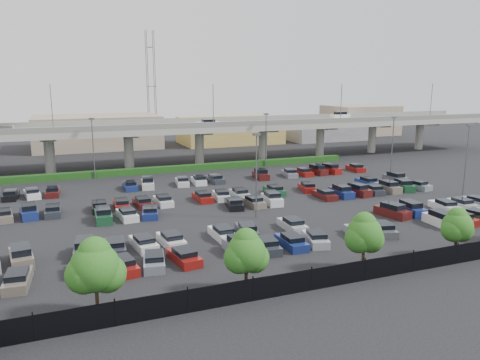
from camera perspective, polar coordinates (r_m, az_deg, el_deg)
The scene contains 9 objects.
ground at distance 63.79m, azimuth -0.91°, elevation -2.77°, with size 280.00×280.00×0.00m, color black.
overpass at distance 92.78m, azimuth -8.09°, elevation 6.06°, with size 150.00×13.00×15.80m.
hedge at distance 86.97m, azimuth -6.76°, elevation 1.45°, with size 66.00×1.60×1.10m, color #113D13.
fence at distance 39.85m, azimuth 13.70°, elevation -10.87°, with size 70.00×0.10×2.00m.
tree_row at distance 40.49m, azimuth 13.56°, elevation -6.55°, with size 65.07×3.66×5.94m.
parked_cars at distance 59.48m, azimuth 0.13°, elevation -3.24°, with size 63.05×41.66×1.67m.
light_poles at distance 63.08m, azimuth -5.08°, elevation 2.81°, with size 66.90×48.38×10.30m.
distant_buildings at distance 124.97m, azimuth -5.69°, elevation 6.08°, with size 138.00×24.00×9.00m.
comm_tower at distance 134.26m, azimuth -10.77°, elevation 11.40°, with size 2.40×2.40×30.00m.
Camera 1 is at (-21.84, -57.75, 16.03)m, focal length 35.00 mm.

